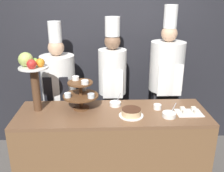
{
  "coord_description": "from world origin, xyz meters",
  "views": [
    {
      "loc": [
        -0.09,
        -2.0,
        2.02
      ],
      "look_at": [
        0.0,
        0.42,
        1.15
      ],
      "focal_mm": 40.0,
      "sensor_mm": 36.0,
      "label": 1
    }
  ],
  "objects_px": {
    "chef_center_right": "(166,80)",
    "cup_white": "(157,107)",
    "chef_center_left": "(112,83)",
    "chef_left": "(59,90)",
    "tiered_stand": "(81,92)",
    "fruit_pedestal": "(32,72)",
    "serving_bowl_near": "(169,115)",
    "cake_round": "(131,113)",
    "serving_bowl_far": "(115,104)",
    "cake_square_tray": "(189,112)"
  },
  "relations": [
    {
      "from": "serving_bowl_far",
      "to": "chef_center_left",
      "type": "height_order",
      "value": "chef_center_left"
    },
    {
      "from": "cake_round",
      "to": "chef_center_right",
      "type": "xyz_separation_m",
      "value": [
        0.51,
        0.69,
        0.1
      ]
    },
    {
      "from": "cake_round",
      "to": "cake_square_tray",
      "type": "bearing_deg",
      "value": 3.49
    },
    {
      "from": "cake_round",
      "to": "chef_left",
      "type": "height_order",
      "value": "chef_left"
    },
    {
      "from": "cup_white",
      "to": "chef_center_right",
      "type": "distance_m",
      "value": 0.59
    },
    {
      "from": "chef_center_left",
      "to": "fruit_pedestal",
      "type": "bearing_deg",
      "value": -147.67
    },
    {
      "from": "cake_square_tray",
      "to": "serving_bowl_near",
      "type": "bearing_deg",
      "value": -161.95
    },
    {
      "from": "chef_center_right",
      "to": "cup_white",
      "type": "bearing_deg",
      "value": -111.29
    },
    {
      "from": "cup_white",
      "to": "chef_left",
      "type": "height_order",
      "value": "chef_left"
    },
    {
      "from": "cake_round",
      "to": "cake_square_tray",
      "type": "relative_size",
      "value": 0.95
    },
    {
      "from": "tiered_stand",
      "to": "chef_center_left",
      "type": "relative_size",
      "value": 0.21
    },
    {
      "from": "fruit_pedestal",
      "to": "cup_white",
      "type": "bearing_deg",
      "value": -1.22
    },
    {
      "from": "serving_bowl_far",
      "to": "chef_center_right",
      "type": "distance_m",
      "value": 0.8
    },
    {
      "from": "serving_bowl_near",
      "to": "chef_left",
      "type": "height_order",
      "value": "chef_left"
    },
    {
      "from": "serving_bowl_near",
      "to": "serving_bowl_far",
      "type": "distance_m",
      "value": 0.59
    },
    {
      "from": "cup_white",
      "to": "cake_square_tray",
      "type": "xyz_separation_m",
      "value": [
        0.3,
        -0.11,
        -0.01
      ]
    },
    {
      "from": "fruit_pedestal",
      "to": "cake_square_tray",
      "type": "relative_size",
      "value": 2.36
    },
    {
      "from": "chef_left",
      "to": "cake_round",
      "type": "bearing_deg",
      "value": -40.12
    },
    {
      "from": "fruit_pedestal",
      "to": "cup_white",
      "type": "xyz_separation_m",
      "value": [
        1.27,
        -0.03,
        -0.39
      ]
    },
    {
      "from": "fruit_pedestal",
      "to": "chef_center_left",
      "type": "height_order",
      "value": "chef_center_left"
    },
    {
      "from": "tiered_stand",
      "to": "cup_white",
      "type": "distance_m",
      "value": 0.82
    },
    {
      "from": "serving_bowl_far",
      "to": "chef_center_right",
      "type": "relative_size",
      "value": 0.08
    },
    {
      "from": "cake_round",
      "to": "serving_bowl_near",
      "type": "bearing_deg",
      "value": -5.71
    },
    {
      "from": "tiered_stand",
      "to": "chef_center_left",
      "type": "distance_m",
      "value": 0.62
    },
    {
      "from": "cup_white",
      "to": "chef_left",
      "type": "relative_size",
      "value": 0.05
    },
    {
      "from": "chef_left",
      "to": "chef_center_left",
      "type": "height_order",
      "value": "chef_center_left"
    },
    {
      "from": "serving_bowl_far",
      "to": "chef_center_right",
      "type": "xyz_separation_m",
      "value": [
        0.65,
        0.44,
        0.11
      ]
    },
    {
      "from": "chef_center_left",
      "to": "chef_center_right",
      "type": "bearing_deg",
      "value": -0.01
    },
    {
      "from": "serving_bowl_near",
      "to": "cup_white",
      "type": "bearing_deg",
      "value": 112.58
    },
    {
      "from": "chef_center_left",
      "to": "cake_round",
      "type": "bearing_deg",
      "value": -77.02
    },
    {
      "from": "cake_square_tray",
      "to": "tiered_stand",
      "type": "bearing_deg",
      "value": 172.0
    },
    {
      "from": "serving_bowl_far",
      "to": "serving_bowl_near",
      "type": "bearing_deg",
      "value": -29.08
    },
    {
      "from": "cake_round",
      "to": "tiered_stand",
      "type": "bearing_deg",
      "value": 159.38
    },
    {
      "from": "chef_center_left",
      "to": "cake_square_tray",
      "type": "bearing_deg",
      "value": -40.95
    },
    {
      "from": "chef_center_right",
      "to": "tiered_stand",
      "type": "bearing_deg",
      "value": -153.78
    },
    {
      "from": "cup_white",
      "to": "serving_bowl_near",
      "type": "xyz_separation_m",
      "value": [
        0.08,
        -0.18,
        -0.0
      ]
    },
    {
      "from": "cake_square_tray",
      "to": "serving_bowl_near",
      "type": "relative_size",
      "value": 1.74
    },
    {
      "from": "fruit_pedestal",
      "to": "cake_round",
      "type": "bearing_deg",
      "value": -10.13
    },
    {
      "from": "serving_bowl_far",
      "to": "cake_square_tray",
      "type": "bearing_deg",
      "value": -16.08
    },
    {
      "from": "tiered_stand",
      "to": "fruit_pedestal",
      "type": "relative_size",
      "value": 0.61
    },
    {
      "from": "cup_white",
      "to": "cake_round",
      "type": "bearing_deg",
      "value": -153.37
    },
    {
      "from": "cake_round",
      "to": "chef_left",
      "type": "relative_size",
      "value": 0.14
    },
    {
      "from": "tiered_stand",
      "to": "chef_left",
      "type": "height_order",
      "value": "chef_left"
    },
    {
      "from": "fruit_pedestal",
      "to": "serving_bowl_far",
      "type": "xyz_separation_m",
      "value": [
        0.83,
        0.08,
        -0.39
      ]
    },
    {
      "from": "fruit_pedestal",
      "to": "serving_bowl_far",
      "type": "height_order",
      "value": "fruit_pedestal"
    },
    {
      "from": "cake_round",
      "to": "serving_bowl_near",
      "type": "relative_size",
      "value": 1.65
    },
    {
      "from": "tiered_stand",
      "to": "chef_left",
      "type": "xyz_separation_m",
      "value": [
        -0.31,
        0.5,
        -0.15
      ]
    },
    {
      "from": "cake_round",
      "to": "chef_center_right",
      "type": "bearing_deg",
      "value": 53.8
    },
    {
      "from": "cup_white",
      "to": "serving_bowl_far",
      "type": "distance_m",
      "value": 0.45
    },
    {
      "from": "fruit_pedestal",
      "to": "serving_bowl_near",
      "type": "height_order",
      "value": "fruit_pedestal"
    }
  ]
}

